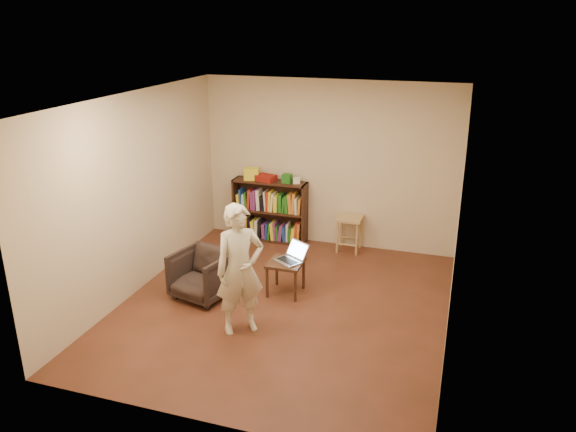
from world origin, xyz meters
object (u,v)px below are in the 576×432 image
(armchair, at_px, (202,275))
(laptop, at_px, (291,257))
(person, at_px, (240,270))
(bookshelf, at_px, (270,214))
(stool, at_px, (349,224))
(side_table, at_px, (286,267))

(armchair, distance_m, laptop, 1.18)
(armchair, height_order, person, person)
(bookshelf, distance_m, person, 2.85)
(stool, relative_size, person, 0.36)
(laptop, height_order, person, person)
(side_table, relative_size, laptop, 0.93)
(stool, height_order, person, person)
(stool, bearing_deg, side_table, -106.58)
(side_table, distance_m, laptop, 0.16)
(armchair, distance_m, person, 1.10)
(stool, relative_size, armchair, 0.81)
(stool, relative_size, laptop, 1.14)
(side_table, height_order, person, person)
(bookshelf, height_order, person, person)
(stool, distance_m, armchair, 2.57)
(bookshelf, height_order, stool, bookshelf)
(bookshelf, distance_m, laptop, 1.88)
(bookshelf, relative_size, laptop, 2.47)
(armchair, xyz_separation_m, laptop, (1.06, 0.49, 0.19))
(armchair, height_order, side_table, armchair)
(laptop, bearing_deg, stool, 106.48)
(armchair, bearing_deg, bookshelf, 99.04)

